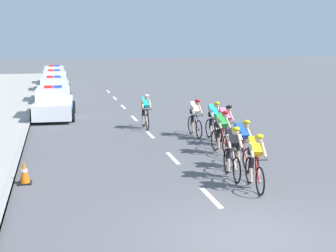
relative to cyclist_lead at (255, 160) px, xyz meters
The scene contains 16 objects.
ground_plane 3.25m from the cyclist_lead, 114.45° to the right, with size 160.00×160.00×0.00m, color #56565B.
kerb_edge 12.78m from the cyclist_lead, 119.26° to the left, with size 0.16×60.00×0.13m, color #9E9E99.
lane_markings_centre 9.75m from the cyclist_lead, 97.73° to the left, with size 0.14×29.60×0.01m.
cyclist_lead is the anchor object (origin of this frame).
cyclist_second 1.10m from the cyclist_lead, 101.41° to the left, with size 0.44×1.72×1.56m.
cyclist_third 2.03m from the cyclist_lead, 78.04° to the left, with size 0.42×1.72×1.56m.
cyclist_fourth 3.88m from the cyclist_lead, 83.60° to the left, with size 0.44×1.72×1.56m.
cyclist_fifth 5.16m from the cyclist_lead, 78.81° to the left, with size 0.45×1.72×1.56m.
cyclist_sixth 6.07m from the cyclist_lead, 81.69° to the left, with size 0.43×1.72×1.56m.
cyclist_seventh 6.90m from the cyclist_lead, 86.76° to the left, with size 0.43×1.72×1.56m.
cyclist_eighth 9.00m from the cyclist_lead, 97.93° to the left, with size 0.42×1.72×1.56m.
police_car_nearest 13.72m from the cyclist_lead, 111.85° to the left, with size 2.16×4.48×1.59m.
police_car_second 19.54m from the cyclist_lead, 105.15° to the left, with size 2.01×4.41×1.59m.
police_car_third 25.32m from the cyclist_lead, 101.63° to the left, with size 2.18×4.49×1.59m.
police_car_furthest 30.86m from the cyclist_lead, 99.52° to the left, with size 2.00×4.40×1.59m.
traffic_cone_near 6.16m from the cyclist_lead, 162.57° to the left, with size 0.36×0.36×0.64m.
Camera 1 is at (-3.58, -8.29, 3.91)m, focal length 51.26 mm.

